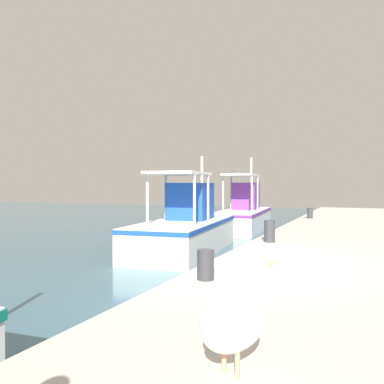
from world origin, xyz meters
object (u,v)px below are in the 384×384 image
Objects in this scene: fishing_boat_fourth at (243,214)px; mooring_bollard_second at (206,265)px; mooring_bollard_third at (270,231)px; fishing_boat_third at (185,228)px; mooring_bollard_fourth at (310,213)px; pelican at (235,318)px.

mooring_bollard_second is (-13.25, -3.30, 0.28)m from fishing_boat_fourth.
fishing_boat_fourth is at bearing 19.74° from mooring_bollard_third.
fishing_boat_fourth is 9.76m from mooring_bollard_third.
fishing_boat_third is 7.28m from mooring_bollard_second.
fishing_boat_fourth is (6.75, 0.03, -0.01)m from fishing_boat_third.
fishing_boat_fourth is at bearing 58.52° from mooring_bollard_fourth.
pelican is 1.91× the size of mooring_bollard_third.
mooring_bollard_fourth is at bearing -121.48° from fishing_boat_fourth.
pelican reaches higher than mooring_bollard_second.
fishing_boat_third is at bearing 53.31° from mooring_bollard_third.
pelican is at bearing -169.44° from mooring_bollard_third.
fishing_boat_fourth reaches higher than mooring_bollard_third.
fishing_boat_third is 4.08m from mooring_bollard_third.
pelican is 2.86m from mooring_bollard_second.
mooring_bollard_second is at bearing -166.03° from fishing_boat_fourth.
fishing_boat_third reaches higher than pelican.
fishing_boat_fourth is 14.83× the size of mooring_bollard_fourth.
mooring_bollard_fourth is (11.23, 0.00, -0.01)m from mooring_bollard_second.
pelican reaches higher than mooring_bollard_fourth.
fishing_boat_fourth is at bearing 15.99° from pelican.
mooring_bollard_fourth is (13.80, 1.24, -0.20)m from pelican.
fishing_boat_fourth reaches higher than mooring_bollard_second.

